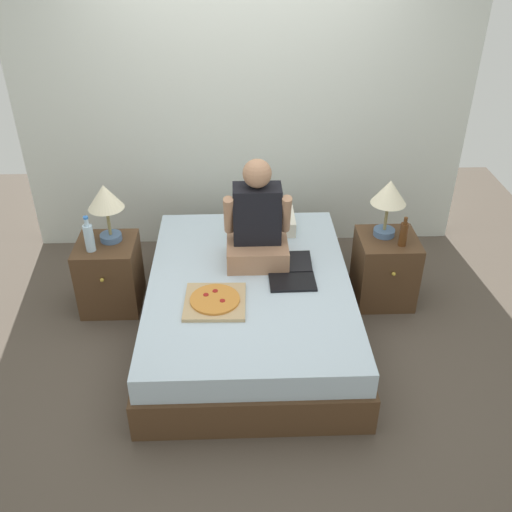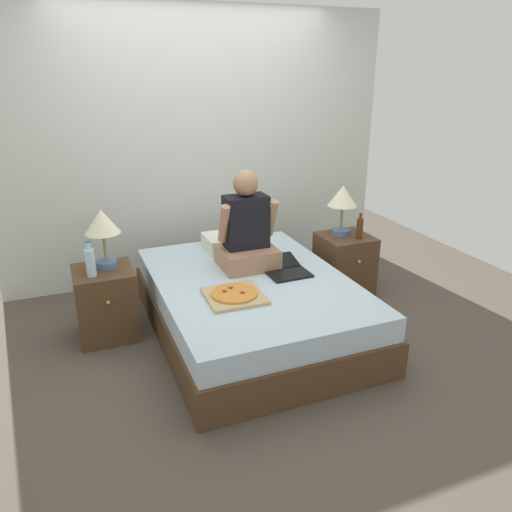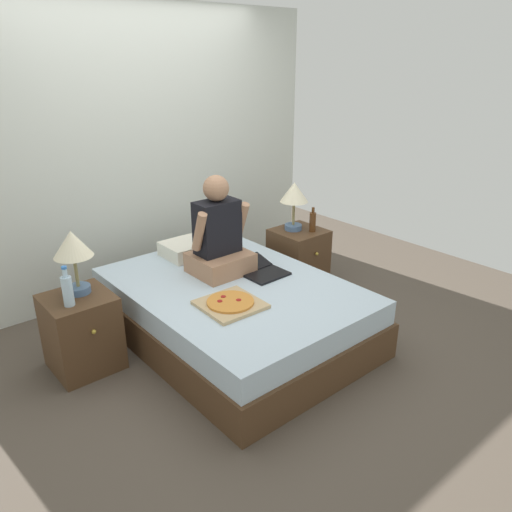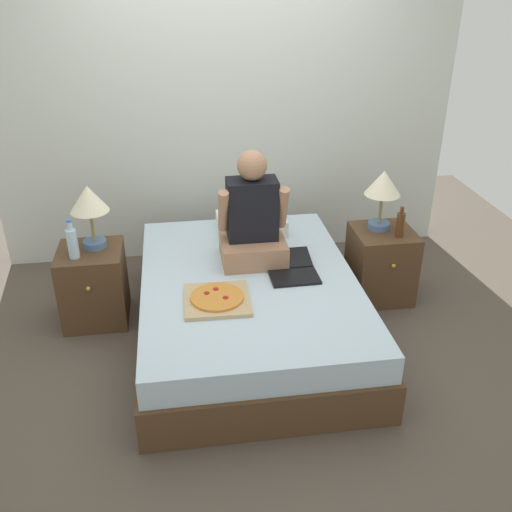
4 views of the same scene
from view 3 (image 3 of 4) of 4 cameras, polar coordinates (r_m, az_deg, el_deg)
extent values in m
plane|color=#4C4238|center=(4.01, -2.50, -9.07)|extent=(5.76, 5.76, 0.00)
cube|color=silver|center=(4.66, -13.33, 11.36)|extent=(3.76, 0.12, 2.50)
cube|color=#4C331E|center=(3.94, -2.53, -7.38)|extent=(1.45, 2.01, 0.27)
cube|color=silver|center=(3.83, -2.59, -4.43)|extent=(1.41, 1.95, 0.18)
cube|color=#4C331E|center=(3.72, -19.28, -8.22)|extent=(0.44, 0.44, 0.55)
sphere|color=gold|center=(3.47, -18.04, -8.24)|extent=(0.03, 0.03, 0.03)
cylinder|color=#4C6B93|center=(3.64, -19.59, -3.61)|extent=(0.16, 0.16, 0.05)
cylinder|color=olive|center=(3.58, -19.87, -1.67)|extent=(0.02, 0.02, 0.22)
cone|color=beige|center=(3.51, -20.28, 1.32)|extent=(0.26, 0.26, 0.18)
cylinder|color=silver|center=(3.45, -20.72, -3.79)|extent=(0.07, 0.07, 0.20)
cylinder|color=silver|center=(3.40, -21.02, -1.81)|extent=(0.03, 0.03, 0.06)
cylinder|color=blue|center=(3.38, -21.10, -1.25)|extent=(0.04, 0.04, 0.02)
cube|color=#4C331E|center=(4.76, 4.85, -0.18)|extent=(0.44, 0.44, 0.55)
sphere|color=gold|center=(4.57, 6.97, 0.25)|extent=(0.03, 0.03, 0.03)
cylinder|color=#4C6B93|center=(4.67, 4.27, 3.32)|extent=(0.16, 0.16, 0.05)
cylinder|color=olive|center=(4.62, 4.32, 4.90)|extent=(0.02, 0.02, 0.22)
cone|color=beige|center=(4.57, 4.39, 7.30)|extent=(0.26, 0.26, 0.18)
cylinder|color=#512D14|center=(4.61, 6.49, 3.87)|extent=(0.06, 0.06, 0.18)
cylinder|color=#512D14|center=(4.58, 6.55, 5.24)|extent=(0.03, 0.03, 0.05)
cube|color=silver|center=(4.38, -7.20, 1.05)|extent=(0.52, 0.34, 0.12)
cube|color=#A37556|center=(3.98, -4.08, -0.75)|extent=(0.44, 0.40, 0.16)
cube|color=black|center=(3.90, -4.46, 3.31)|extent=(0.34, 0.20, 0.42)
sphere|color=#A37556|center=(3.81, -4.60, 7.73)|extent=(0.20, 0.20, 0.20)
cylinder|color=#A37556|center=(3.74, -6.49, 2.78)|extent=(0.07, 0.18, 0.32)
cylinder|color=#A37556|center=(3.97, -1.70, 4.03)|extent=(0.07, 0.18, 0.32)
cube|color=black|center=(3.92, 1.32, -2.17)|extent=(0.32, 0.23, 0.02)
cube|color=black|center=(4.05, -0.65, -0.81)|extent=(0.32, 0.20, 0.06)
cube|color=tan|center=(3.47, -2.94, -5.55)|extent=(0.41, 0.41, 0.03)
cylinder|color=#CC7F33|center=(3.46, -2.95, -5.25)|extent=(0.33, 0.33, 0.02)
cylinder|color=maroon|center=(3.45, -4.15, -5.15)|extent=(0.04, 0.04, 0.00)
cylinder|color=maroon|center=(3.46, -1.99, -5.03)|extent=(0.04, 0.04, 0.00)
cylinder|color=maroon|center=(3.51, -3.75, -4.64)|extent=(0.04, 0.04, 0.00)
camera|label=1|loc=(2.18, 73.35, 25.36)|focal=40.00mm
camera|label=2|loc=(0.97, 82.50, -2.55)|focal=35.00mm
camera|label=4|loc=(1.75, 72.04, 16.22)|focal=40.00mm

